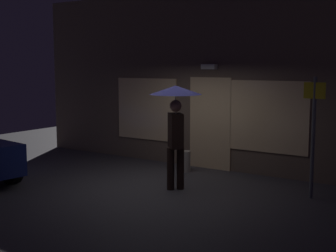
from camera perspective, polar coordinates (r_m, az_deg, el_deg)
name	(u,v)px	position (r m, az deg, el deg)	size (l,w,h in m)	color
ground_plane	(158,188)	(9.72, -1.20, -7.45)	(18.00, 18.00, 0.00)	#423F44
building_facade	(214,80)	(11.41, 5.56, 5.51)	(10.63, 0.48, 4.29)	brown
person_with_umbrella	(176,110)	(9.31, 0.93, 1.91)	(1.03, 1.03, 2.09)	black
street_sign_post	(313,130)	(9.12, 17.16, -0.47)	(0.40, 0.07, 2.28)	#595B60
sidewalk_bollard	(185,161)	(11.09, 2.09, -4.29)	(0.25, 0.25, 0.49)	#B2A899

